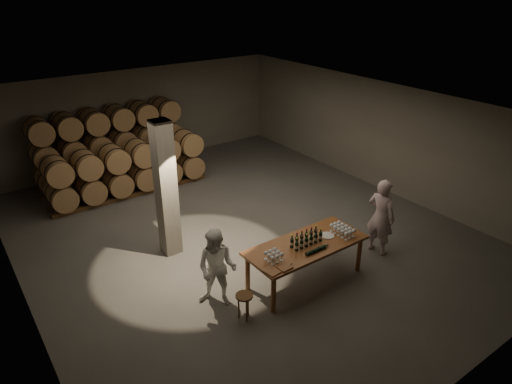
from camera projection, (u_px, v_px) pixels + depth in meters
room at (166, 190)px, 10.13m from camera, size 12.00×12.00×12.00m
tasting_table at (306, 248)px, 9.45m from camera, size 2.60×1.10×0.90m
barrel_stack_back at (110, 143)px, 14.20m from camera, size 4.70×0.95×2.31m
barrel_stack_front at (128, 167)px, 13.33m from camera, size 4.70×0.95×1.57m
bottle_cluster at (306, 239)px, 9.36m from camera, size 0.72×0.22×0.30m
lying_bottles at (316, 250)px, 9.12m from camera, size 0.60×0.08×0.08m
glass_cluster_left at (274, 254)px, 8.82m from camera, size 0.31×0.31×0.18m
glass_cluster_right at (343, 228)px, 9.71m from camera, size 0.31×0.53×0.19m
plate at (327, 235)px, 9.69m from camera, size 0.31×0.31×0.02m
notebook_near at (285, 267)px, 8.62m from camera, size 0.27×0.22×0.03m
notebook_corner at (271, 271)px, 8.52m from camera, size 0.28×0.33×0.03m
pen at (290, 265)px, 8.71m from camera, size 0.15×0.05×0.01m
stool at (244, 299)px, 8.50m from camera, size 0.33×0.33×0.55m
person_man at (381, 217)px, 10.42m from camera, size 0.56×0.74×1.85m
person_woman at (217, 268)px, 8.75m from camera, size 1.00×1.02×1.65m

